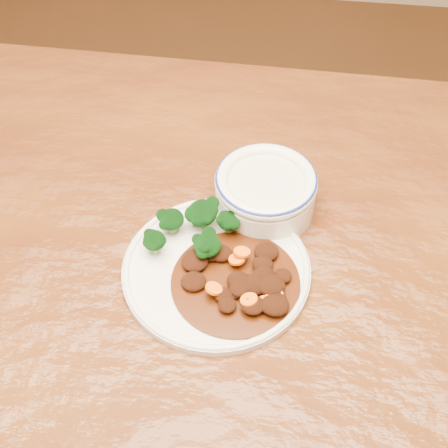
# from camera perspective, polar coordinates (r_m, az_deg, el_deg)

# --- Properties ---
(dining_table) EXTENTS (1.52, 0.93, 0.75)m
(dining_table) POSITION_cam_1_polar(r_m,az_deg,el_deg) (0.83, -2.17, -8.38)
(dining_table) COLOR #5C3010
(dining_table) RESTS_ON ground
(dinner_plate) EXTENTS (0.23, 0.23, 0.01)m
(dinner_plate) POSITION_cam_1_polar(r_m,az_deg,el_deg) (0.77, -0.71, -4.15)
(dinner_plate) COLOR silver
(dinner_plate) RESTS_ON dining_table
(broccoli_florets) EXTENTS (0.11, 0.09, 0.04)m
(broccoli_florets) POSITION_cam_1_polar(r_m,az_deg,el_deg) (0.78, -2.65, -0.21)
(broccoli_florets) COLOR #6E9C50
(broccoli_florets) RESTS_ON dinner_plate
(mince_stew) EXTENTS (0.16, 0.16, 0.02)m
(mince_stew) POSITION_cam_1_polar(r_m,az_deg,el_deg) (0.75, 1.58, -5.11)
(mince_stew) COLOR #3F1706
(mince_stew) RESTS_ON dinner_plate
(dip_bowl) EXTENTS (0.13, 0.13, 0.06)m
(dip_bowl) POSITION_cam_1_polar(r_m,az_deg,el_deg) (0.82, 3.81, 3.08)
(dip_bowl) COLOR white
(dip_bowl) RESTS_ON dining_table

